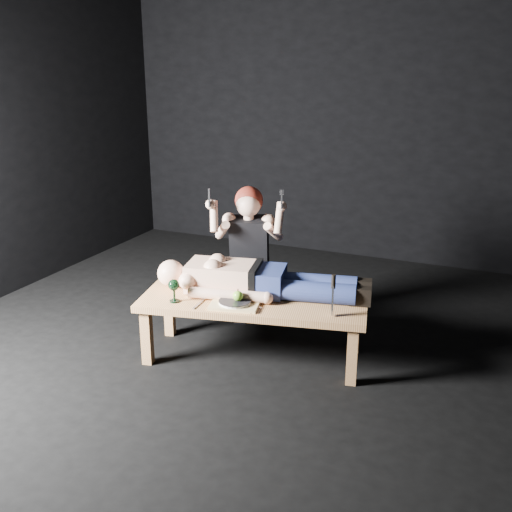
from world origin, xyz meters
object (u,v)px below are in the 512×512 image
at_px(lying_man, 263,277).
at_px(carving_knife, 333,296).
at_px(serving_tray, 235,304).
at_px(goblet, 174,291).
at_px(table, 253,328).
at_px(kneeling_woman, 250,255).

bearing_deg(lying_man, carving_knife, -30.26).
height_order(serving_tray, goblet, goblet).
distance_m(lying_man, carving_knife, 0.60).
height_order(table, goblet, goblet).
xyz_separation_m(serving_tray, carving_knife, (0.65, 0.10, 0.13)).
relative_size(table, lying_man, 1.04).
height_order(table, carving_knife, carving_knife).
height_order(kneeling_woman, serving_tray, kneeling_woman).
relative_size(kneeling_woman, serving_tray, 3.65).
bearing_deg(carving_knife, table, 161.79).
xyz_separation_m(table, carving_knife, (0.59, -0.06, 0.37)).
distance_m(table, goblet, 0.62).
bearing_deg(serving_tray, carving_knife, 8.58).
xyz_separation_m(kneeling_woman, serving_tray, (0.18, -0.67, -0.13)).
xyz_separation_m(serving_tray, goblet, (-0.41, -0.10, 0.07)).
bearing_deg(lying_man, table, -111.56).
bearing_deg(carving_knife, lying_man, 149.74).
height_order(table, serving_tray, serving_tray).
bearing_deg(goblet, kneeling_woman, 73.48).
xyz_separation_m(goblet, carving_knife, (1.07, 0.20, 0.06)).
bearing_deg(goblet, lying_man, 37.83).
height_order(goblet, carving_knife, carving_knife).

